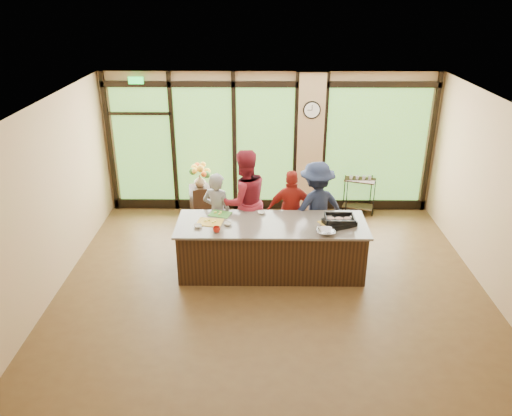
{
  "coord_description": "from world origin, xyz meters",
  "views": [
    {
      "loc": [
        -0.18,
        -7.23,
        4.58
      ],
      "look_at": [
        -0.26,
        0.4,
        1.16
      ],
      "focal_mm": 35.0,
      "sensor_mm": 36.0,
      "label": 1
    }
  ],
  "objects_px": {
    "cook_left": "(218,214)",
    "island_base": "(271,248)",
    "bar_cart": "(359,191)",
    "roasting_pan": "(339,222)",
    "flower_stand": "(201,204)",
    "cook_right": "(316,208)"
  },
  "relations": [
    {
      "from": "cook_right",
      "to": "flower_stand",
      "type": "bearing_deg",
      "value": -50.98
    },
    {
      "from": "bar_cart",
      "to": "island_base",
      "type": "bearing_deg",
      "value": -108.96
    },
    {
      "from": "bar_cart",
      "to": "flower_stand",
      "type": "bearing_deg",
      "value": -153.21
    },
    {
      "from": "cook_left",
      "to": "roasting_pan",
      "type": "bearing_deg",
      "value": -175.03
    },
    {
      "from": "roasting_pan",
      "to": "bar_cart",
      "type": "xyz_separation_m",
      "value": [
        0.81,
        2.49,
        -0.44
      ]
    },
    {
      "from": "roasting_pan",
      "to": "bar_cart",
      "type": "bearing_deg",
      "value": 47.57
    },
    {
      "from": "island_base",
      "to": "flower_stand",
      "type": "xyz_separation_m",
      "value": [
        -1.44,
        2.01,
        -0.04
      ]
    },
    {
      "from": "bar_cart",
      "to": "roasting_pan",
      "type": "bearing_deg",
      "value": -88.64
    },
    {
      "from": "cook_left",
      "to": "bar_cart",
      "type": "relative_size",
      "value": 1.8
    },
    {
      "from": "cook_right",
      "to": "roasting_pan",
      "type": "xyz_separation_m",
      "value": [
        0.3,
        -0.81,
        0.09
      ]
    },
    {
      "from": "cook_left",
      "to": "bar_cart",
      "type": "distance_m",
      "value": 3.42
    },
    {
      "from": "roasting_pan",
      "to": "flower_stand",
      "type": "height_order",
      "value": "roasting_pan"
    },
    {
      "from": "island_base",
      "to": "cook_right",
      "type": "xyz_separation_m",
      "value": [
        0.82,
        0.77,
        0.43
      ]
    },
    {
      "from": "island_base",
      "to": "bar_cart",
      "type": "bearing_deg",
      "value": 51.64
    },
    {
      "from": "island_base",
      "to": "cook_left",
      "type": "xyz_separation_m",
      "value": [
        -0.97,
        0.68,
        0.34
      ]
    },
    {
      "from": "flower_stand",
      "to": "bar_cart",
      "type": "height_order",
      "value": "bar_cart"
    },
    {
      "from": "roasting_pan",
      "to": "flower_stand",
      "type": "bearing_deg",
      "value": 117.02
    },
    {
      "from": "island_base",
      "to": "flower_stand",
      "type": "distance_m",
      "value": 2.47
    },
    {
      "from": "island_base",
      "to": "roasting_pan",
      "type": "distance_m",
      "value": 1.24
    },
    {
      "from": "roasting_pan",
      "to": "bar_cart",
      "type": "relative_size",
      "value": 0.55
    },
    {
      "from": "cook_left",
      "to": "island_base",
      "type": "bearing_deg",
      "value": 168.86
    },
    {
      "from": "cook_right",
      "to": "roasting_pan",
      "type": "height_order",
      "value": "cook_right"
    }
  ]
}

